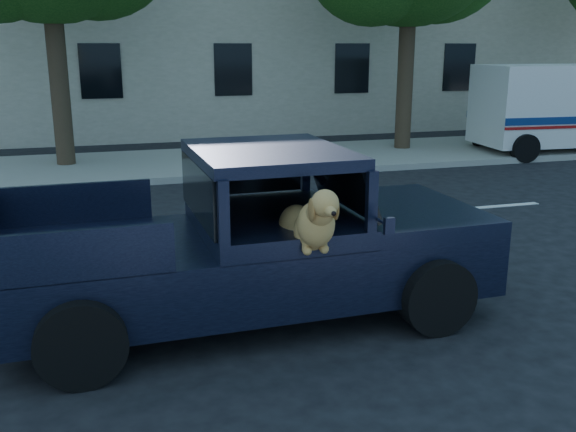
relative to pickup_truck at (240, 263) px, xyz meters
name	(u,v)px	position (x,y,z in m)	size (l,w,h in m)	color
ground	(382,293)	(1.82, 0.20, -0.64)	(120.00, 120.00, 0.00)	black
far_sidewalk	(231,161)	(1.82, 9.40, -0.56)	(60.00, 4.00, 0.15)	gray
lane_stripes	(405,214)	(3.82, 3.60, -0.63)	(21.60, 0.14, 0.01)	silver
building_main	(270,0)	(4.82, 16.70, 3.86)	(26.00, 6.00, 9.00)	beige
pickup_truck	(240,263)	(0.00, 0.00, 0.00)	(5.33, 2.74, 1.89)	black
mail_truck	(555,116)	(10.70, 8.40, 0.42)	(4.57, 2.53, 2.43)	silver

